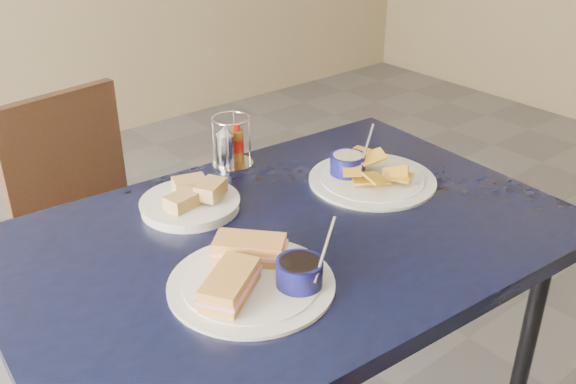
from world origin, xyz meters
TOP-DOWN VIEW (x-y plane):
  - dining_table at (-0.07, -0.01)m, footprint 1.28×0.90m
  - chair_far at (-0.19, 0.82)m, footprint 0.45×0.44m
  - sandwich_plate at (-0.24, -0.12)m, footprint 0.33×0.32m
  - plantain_plate at (0.24, 0.06)m, footprint 0.32×0.32m
  - bread_basket at (-0.18, 0.21)m, footprint 0.23×0.23m
  - condiment_caddy at (0.03, 0.35)m, footprint 0.11×0.11m

SIDE VIEW (x-z plane):
  - chair_far at x=-0.19m, z-range 0.06..0.91m
  - dining_table at x=-0.07m, z-range 0.31..1.06m
  - plantain_plate at x=0.24m, z-range 0.71..0.83m
  - bread_basket at x=-0.18m, z-range 0.74..0.80m
  - sandwich_plate at x=-0.24m, z-range 0.71..0.83m
  - condiment_caddy at x=0.03m, z-range 0.74..0.87m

